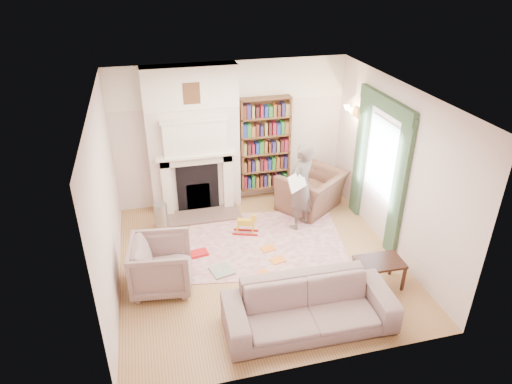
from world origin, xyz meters
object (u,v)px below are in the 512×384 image
object	(u,v)px
bookcase	(265,144)
man_reading	(301,187)
armchair_reading	(312,191)
paraffin_heater	(161,217)
rocking_horse	(245,224)
armchair_left	(161,265)
coffee_table	(378,273)
sofa	(309,307)

from	to	relation	value
bookcase	man_reading	size ratio (longest dim) A/B	1.12
armchair_reading	paraffin_heater	size ratio (longest dim) A/B	2.11
armchair_reading	rocking_horse	xyz separation A→B (m)	(-1.47, -0.61, -0.18)
armchair_left	coffee_table	distance (m)	3.27
bookcase	rocking_horse	distance (m)	1.76
sofa	coffee_table	xyz separation A→B (m)	(1.31, 0.56, -0.11)
sofa	coffee_table	world-z (taller)	sofa
bookcase	coffee_table	distance (m)	3.44
armchair_reading	armchair_left	bearing A→B (deg)	-6.49
paraffin_heater	rocking_horse	world-z (taller)	paraffin_heater
armchair_reading	man_reading	world-z (taller)	man_reading
coffee_table	rocking_horse	distance (m)	2.49
man_reading	paraffin_heater	bearing A→B (deg)	-45.84
sofa	paraffin_heater	size ratio (longest dim) A/B	4.15
armchair_reading	man_reading	bearing A→B (deg)	16.82
sofa	man_reading	distance (m)	2.60
coffee_table	sofa	bearing A→B (deg)	-155.62
paraffin_heater	coffee_table	bearing A→B (deg)	-37.56
bookcase	armchair_reading	distance (m)	1.30
paraffin_heater	armchair_reading	bearing A→B (deg)	2.32
sofa	man_reading	world-z (taller)	man_reading
armchair_reading	paraffin_heater	bearing A→B (deg)	-33.99
coffee_table	rocking_horse	world-z (taller)	coffee_table
paraffin_heater	rocking_horse	xyz separation A→B (m)	(1.45, -0.49, -0.07)
armchair_reading	armchair_left	size ratio (longest dim) A/B	1.31
coffee_table	rocking_horse	xyz separation A→B (m)	(-1.63, 1.88, -0.02)
armchair_left	sofa	size ratio (longest dim) A/B	0.39
armchair_reading	sofa	size ratio (longest dim) A/B	0.51
man_reading	paraffin_heater	distance (m)	2.58
bookcase	armchair_left	world-z (taller)	bookcase
armchair_left	coffee_table	size ratio (longest dim) A/B	1.27
bookcase	coffee_table	size ratio (longest dim) A/B	2.64
rocking_horse	armchair_left	bearing A→B (deg)	-124.07
paraffin_heater	rocking_horse	bearing A→B (deg)	-18.66
paraffin_heater	rocking_horse	distance (m)	1.54
sofa	man_reading	bearing A→B (deg)	75.57
armchair_reading	man_reading	size ratio (longest dim) A/B	0.71
bookcase	paraffin_heater	distance (m)	2.47
armchair_left	bookcase	bearing A→B (deg)	-35.99
armchair_reading	man_reading	xyz separation A→B (m)	(-0.45, -0.60, 0.45)
bookcase	paraffin_heater	xyz separation A→B (m)	(-2.15, -0.80, -0.90)
bookcase	armchair_left	size ratio (longest dim) A/B	2.08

